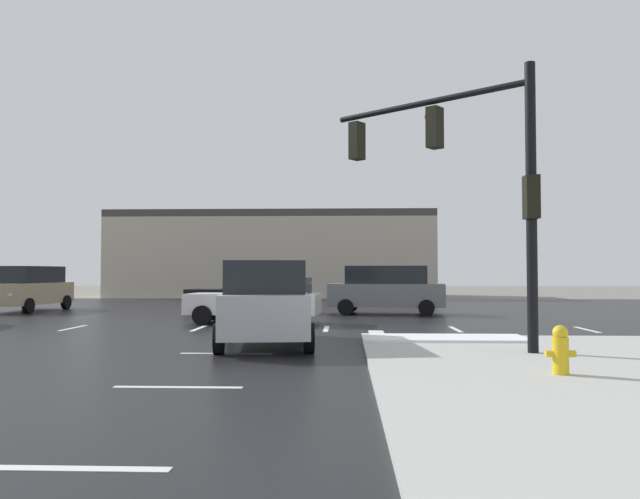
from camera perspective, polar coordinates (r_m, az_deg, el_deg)
The scene contains 12 objects.
ground_plane at distance 19.90m, azimuth -5.24°, elevation -7.20°, with size 120.00×120.00×0.00m, color slate.
road_asphalt at distance 19.90m, azimuth -5.24°, elevation -7.18°, with size 44.00×44.00×0.02m, color black.
snow_strip_curbside at distance 15.92m, azimuth 11.11°, elevation -7.86°, with size 4.00×1.60×0.06m, color white.
lane_markings at distance 18.41m, azimuth -2.05°, elevation -7.56°, with size 36.15×36.15×0.01m.
traffic_signal_mast at distance 14.46m, azimuth 13.38°, elevation 7.40°, with size 4.11×3.41×6.01m.
fire_hydrant at distance 11.03m, azimuth 20.92°, elevation -8.46°, with size 0.48×0.26×0.79m.
strip_building_background at distance 46.44m, azimuth -4.17°, elevation -0.51°, with size 22.74×8.00×6.05m.
suv_silver at distance 15.43m, azimuth -4.97°, elevation -4.65°, with size 2.59×4.99×2.03m.
suv_tan at distance 31.50m, azimuth -24.90°, elevation -3.13°, with size 2.37×4.92×2.03m.
sedan_white at distance 21.81m, azimuth -5.57°, elevation -4.50°, with size 4.65×2.33×1.58m.
sedan_black at distance 27.64m, azimuth -6.89°, elevation -3.97°, with size 4.58×2.11×1.58m.
suv_grey at distance 26.72m, azimuth 6.05°, elevation -3.54°, with size 4.99×2.59×2.03m.
Camera 1 is at (2.55, -19.65, 1.80)m, focal length 35.39 mm.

